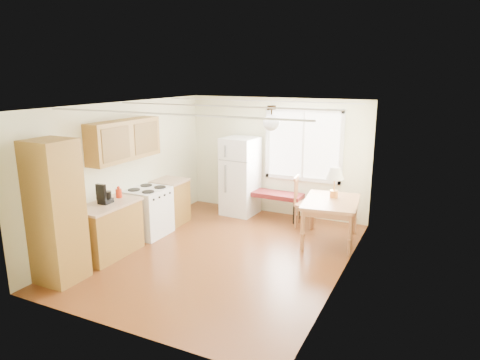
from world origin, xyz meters
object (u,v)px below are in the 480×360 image
Objects in this scene: refrigerator at (240,176)px; dining_table at (331,206)px; chair at (300,198)px; bench at (274,195)px.

refrigerator is 1.23× the size of dining_table.
chair is (1.43, -0.22, -0.25)m from refrigerator.
dining_table is 1.33× the size of chair.
chair is (-0.75, 0.54, -0.09)m from dining_table.
refrigerator reaches higher than bench.
dining_table is at bearing -16.01° from refrigerator.
refrigerator is at bearing -177.25° from bench.
bench is 0.91× the size of dining_table.
bench is 1.21× the size of chair.
bench is at bearing 143.95° from dining_table.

